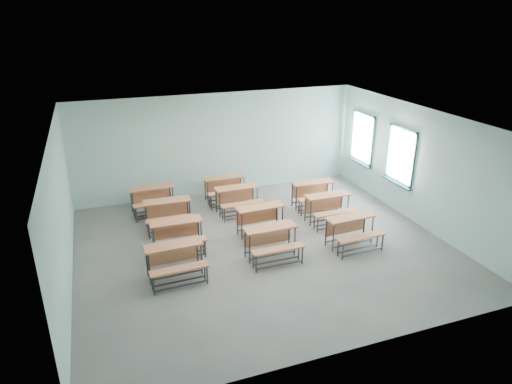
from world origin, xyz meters
TOP-DOWN VIEW (x-y plane):
  - room at (0.08, 0.03)m, footprint 9.04×8.04m
  - desk_unit_r0c0 at (-2.32, -0.66)m, footprint 1.28×0.88m
  - desk_unit_r0c1 at (-0.01, -0.58)m, footprint 1.26×0.85m
  - desk_unit_r0c2 at (2.09, -0.72)m, footprint 1.30×0.91m
  - desk_unit_r1c0 at (-2.04, 0.52)m, footprint 1.28×0.88m
  - desk_unit_r1c1 at (0.19, 0.62)m, footprint 1.29×0.90m
  - desk_unit_r1c2 at (2.22, 0.74)m, footprint 1.25×0.84m
  - desk_unit_r2c0 at (-2.03, 1.86)m, footprint 1.28×0.88m
  - desk_unit_r2c1 at (0.04, 2.16)m, footprint 1.28×0.88m
  - desk_unit_r2c2 at (2.29, 1.79)m, footprint 1.30×0.91m
  - desk_unit_r3c0 at (-2.28, 3.03)m, footprint 1.30×0.91m
  - desk_unit_r3c1 at (-0.06, 3.12)m, footprint 1.27×0.87m

SIDE VIEW (x-z plane):
  - desk_unit_r0c0 at x=-2.32m, z-range 0.14..0.92m
  - desk_unit_r0c1 at x=-0.01m, z-range 0.14..0.92m
  - desk_unit_r0c2 at x=2.09m, z-range 0.14..0.92m
  - desk_unit_r1c0 at x=-2.04m, z-range 0.14..0.92m
  - desk_unit_r1c1 at x=0.19m, z-range 0.14..0.92m
  - desk_unit_r1c2 at x=2.22m, z-range 0.14..0.92m
  - desk_unit_r2c0 at x=-2.03m, z-range 0.14..0.92m
  - desk_unit_r2c1 at x=0.04m, z-range 0.14..0.92m
  - desk_unit_r2c2 at x=2.29m, z-range 0.14..0.92m
  - desk_unit_r3c0 at x=-2.28m, z-range 0.14..0.92m
  - desk_unit_r3c1 at x=-0.06m, z-range 0.14..0.92m
  - room at x=0.08m, z-range -0.02..3.22m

